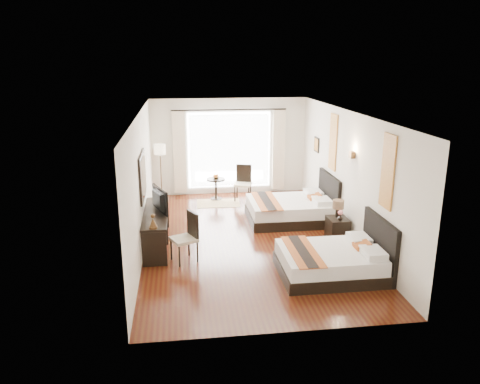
{
  "coord_description": "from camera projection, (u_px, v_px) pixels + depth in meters",
  "views": [
    {
      "loc": [
        -1.43,
        -9.67,
        3.9
      ],
      "look_at": [
        -0.15,
        0.15,
        1.05
      ],
      "focal_mm": 35.0,
      "sensor_mm": 36.0,
      "label": 1
    }
  ],
  "objects": [
    {
      "name": "fruit_bowl",
      "position": [
        216.0,
        177.0,
        13.24
      ],
      "size": [
        0.21,
        0.21,
        0.05
      ],
      "primitive_type": "imported",
      "rotation": [
        0.0,
        0.0,
        0.06
      ],
      "color": "#4A2A1A",
      "rests_on": "side_table"
    },
    {
      "name": "floor",
      "position": [
        247.0,
        239.0,
        10.47
      ],
      "size": [
        4.5,
        7.5,
        0.01
      ],
      "primitive_type": "cube",
      "color": "#3C130A",
      "rests_on": "ground"
    },
    {
      "name": "sheer_curtain",
      "position": [
        229.0,
        151.0,
        13.61
      ],
      "size": [
        2.3,
        0.02,
        2.1
      ],
      "primitive_type": "cube",
      "color": "white",
      "rests_on": "wall_window"
    },
    {
      "name": "window_glass",
      "position": [
        229.0,
        150.0,
        13.67
      ],
      "size": [
        2.4,
        0.02,
        2.2
      ],
      "primitive_type": "cube",
      "color": "white",
      "rests_on": "wall_window"
    },
    {
      "name": "wall_desk",
      "position": [
        142.0,
        182.0,
        9.81
      ],
      "size": [
        0.01,
        7.5,
        2.8
      ],
      "primitive_type": "cube",
      "color": "silver",
      "rests_on": "floor"
    },
    {
      "name": "console_desk",
      "position": [
        157.0,
        229.0,
        10.02
      ],
      "size": [
        0.5,
        2.2,
        0.76
      ],
      "primitive_type": "cube",
      "color": "black",
      "rests_on": "floor"
    },
    {
      "name": "side_table",
      "position": [
        216.0,
        189.0,
        13.31
      ],
      "size": [
        0.53,
        0.53,
        0.61
      ],
      "primitive_type": "cylinder",
      "color": "black",
      "rests_on": "floor"
    },
    {
      "name": "drape_left",
      "position": [
        179.0,
        153.0,
        13.4
      ],
      "size": [
        0.35,
        0.14,
        2.35
      ],
      "primitive_type": "cube",
      "color": "beige",
      "rests_on": "floor"
    },
    {
      "name": "bed_far",
      "position": [
        292.0,
        209.0,
        11.57
      ],
      "size": [
        2.05,
        1.6,
        1.15
      ],
      "color": "black",
      "rests_on": "floor"
    },
    {
      "name": "window_chair",
      "position": [
        243.0,
        190.0,
        13.25
      ],
      "size": [
        0.57,
        0.57,
        1.0
      ],
      "rotation": [
        0.0,
        0.0,
        -1.86
      ],
      "color": "#C1B595",
      "rests_on": "floor"
    },
    {
      "name": "drape_right",
      "position": [
        278.0,
        150.0,
        13.76
      ],
      "size": [
        0.35,
        0.14,
        2.35
      ],
      "primitive_type": "cube",
      "color": "beige",
      "rests_on": "floor"
    },
    {
      "name": "nightstand",
      "position": [
        337.0,
        229.0,
        10.34
      ],
      "size": [
        0.43,
        0.53,
        0.51
      ],
      "primitive_type": "cube",
      "color": "black",
      "rests_on": "floor"
    },
    {
      "name": "vase",
      "position": [
        340.0,
        218.0,
        10.13
      ],
      "size": [
        0.13,
        0.13,
        0.12
      ],
      "primitive_type": "imported",
      "rotation": [
        0.0,
        0.0,
        -0.1
      ],
      "color": "black",
      "rests_on": "nightstand"
    },
    {
      "name": "wall_sconce",
      "position": [
        352.0,
        155.0,
        9.9
      ],
      "size": [
        0.1,
        0.14,
        0.14
      ],
      "primitive_type": "cube",
      "color": "#462F19",
      "rests_on": "wall_headboard"
    },
    {
      "name": "art_panel_near",
      "position": [
        388.0,
        172.0,
        8.32
      ],
      "size": [
        0.03,
        0.5,
        1.35
      ],
      "primitive_type": "cube",
      "color": "#914115",
      "rests_on": "wall_headboard"
    },
    {
      "name": "wall_window",
      "position": [
        229.0,
        147.0,
        13.65
      ],
      "size": [
        4.5,
        0.01,
        2.8
      ],
      "primitive_type": "cube",
      "color": "silver",
      "rests_on": "floor"
    },
    {
      "name": "bed_near",
      "position": [
        335.0,
        260.0,
        8.67
      ],
      "size": [
        1.92,
        1.49,
        1.08
      ],
      "color": "black",
      "rests_on": "floor"
    },
    {
      "name": "wall_entry",
      "position": [
        287.0,
        244.0,
        6.52
      ],
      "size": [
        4.5,
        0.01,
        2.8
      ],
      "primitive_type": "cube",
      "color": "silver",
      "rests_on": "floor"
    },
    {
      "name": "table_lamp",
      "position": [
        338.0,
        206.0,
        10.27
      ],
      "size": [
        0.25,
        0.25,
        0.4
      ],
      "color": "black",
      "rests_on": "nightstand"
    },
    {
      "name": "floor_lamp",
      "position": [
        160.0,
        153.0,
        13.06
      ],
      "size": [
        0.32,
        0.32,
        1.59
      ],
      "color": "black",
      "rests_on": "floor"
    },
    {
      "name": "desk_chair",
      "position": [
        185.0,
        246.0,
        9.26
      ],
      "size": [
        0.61,
        0.61,
        0.99
      ],
      "rotation": [
        0.0,
        0.0,
        3.57
      ],
      "color": "#C1B595",
      "rests_on": "floor"
    },
    {
      "name": "television",
      "position": [
        156.0,
        200.0,
        9.86
      ],
      "size": [
        0.42,
        0.87,
        0.51
      ],
      "primitive_type": "imported",
      "rotation": [
        0.0,
        0.0,
        1.93
      ],
      "color": "black",
      "rests_on": "console_desk"
    },
    {
      "name": "wall_headboard",
      "position": [
        348.0,
        175.0,
        10.37
      ],
      "size": [
        0.01,
        7.5,
        2.8
      ],
      "primitive_type": "cube",
      "color": "silver",
      "rests_on": "floor"
    },
    {
      "name": "bronze_figurine",
      "position": [
        153.0,
        222.0,
        8.92
      ],
      "size": [
        0.21,
        0.21,
        0.25
      ],
      "primitive_type": null,
      "rotation": [
        0.0,
        0.0,
        -0.25
      ],
      "color": "#462F19",
      "rests_on": "console_desk"
    },
    {
      "name": "art_panel_far",
      "position": [
        333.0,
        142.0,
        11.23
      ],
      "size": [
        0.03,
        0.5,
        1.35
      ],
      "primitive_type": "cube",
      "color": "#914115",
      "rests_on": "wall_headboard"
    },
    {
      "name": "ceiling",
      "position": [
        248.0,
        113.0,
        9.7
      ],
      "size": [
        4.5,
        7.5,
        0.02
      ],
      "primitive_type": "cube",
      "color": "white",
      "rests_on": "wall_headboard"
    },
    {
      "name": "mirror_glass",
      "position": [
        144.0,
        176.0,
        9.67
      ],
      "size": [
        0.01,
        1.12,
        0.82
      ],
      "primitive_type": "cube",
      "color": "white",
      "rests_on": "mirror_frame"
    },
    {
      "name": "mirror_frame",
      "position": [
        142.0,
        176.0,
        9.66
      ],
      "size": [
        0.04,
        1.25,
        0.95
      ],
      "primitive_type": "cube",
      "color": "black",
      "rests_on": "wall_desk"
    },
    {
      "name": "jute_rug",
      "position": [
        218.0,
        203.0,
        13.01
      ],
      "size": [
        1.22,
        0.86,
        0.01
      ],
      "primitive_type": "cube",
      "rotation": [
        0.0,
        0.0,
        -0.04
      ],
      "color": "tan",
      "rests_on": "floor"
    }
  ]
}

